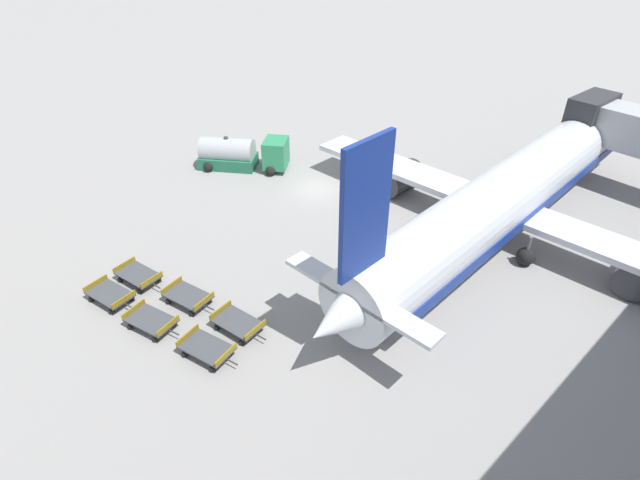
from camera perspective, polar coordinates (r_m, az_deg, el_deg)
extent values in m
plane|color=gray|center=(42.64, -0.29, 5.84)|extent=(500.00, 500.00, 0.00)
cube|color=#2D2D33|center=(49.15, 28.40, 12.22)|extent=(2.56, 4.86, 3.73)
cylinder|color=silver|center=(38.57, 21.46, 5.57)|extent=(6.42, 36.42, 4.36)
sphere|color=silver|center=(54.74, 29.77, 11.65)|extent=(4.14, 4.14, 4.14)
cone|color=silver|center=(25.22, 3.38, -8.12)|extent=(4.43, 5.46, 4.14)
cube|color=navy|center=(22.43, 5.23, 3.52)|extent=(0.47, 3.28, 6.77)
cube|color=silver|center=(25.15, 4.38, -6.31)|extent=(9.40, 1.79, 0.24)
cube|color=silver|center=(37.81, 20.21, 3.56)|extent=(33.49, 5.04, 0.44)
cylinder|color=#333338|center=(36.89, 32.76, -3.05)|extent=(2.48, 3.89, 2.27)
cylinder|color=#333338|center=(42.40, 9.16, 7.01)|extent=(2.48, 3.89, 2.27)
cube|color=navy|center=(38.91, 21.23, 4.59)|extent=(6.30, 32.81, 0.78)
cylinder|color=#56565B|center=(49.11, 26.67, 7.88)|extent=(0.24, 0.24, 1.54)
sphere|color=black|center=(49.41, 26.45, 7.09)|extent=(1.26, 1.26, 1.26)
cylinder|color=#56565B|center=(35.60, 22.72, -0.73)|extent=(0.24, 0.24, 1.54)
sphere|color=black|center=(36.01, 22.45, -1.73)|extent=(1.26, 1.26, 1.26)
cylinder|color=#56565B|center=(37.60, 14.36, 2.96)|extent=(0.24, 0.24, 1.54)
sphere|color=black|center=(37.99, 14.20, 1.97)|extent=(1.26, 1.26, 1.26)
cube|color=#2D8C5B|center=(45.50, -5.07, 9.88)|extent=(3.19, 3.28, 2.45)
cube|color=#236B4C|center=(47.13, -10.42, 8.87)|extent=(5.58, 5.21, 1.07)
cylinder|color=#ADB2B7|center=(46.69, -10.56, 10.07)|extent=(5.14, 4.75, 2.23)
sphere|color=#333338|center=(46.26, -10.71, 11.33)|extent=(0.44, 0.44, 0.44)
sphere|color=black|center=(44.97, -5.68, 7.88)|extent=(0.90, 0.90, 0.90)
sphere|color=black|center=(47.14, -4.99, 9.21)|extent=(0.90, 0.90, 0.90)
sphere|color=black|center=(46.60, -12.62, 8.18)|extent=(0.90, 0.90, 0.90)
sphere|color=black|center=(48.70, -11.68, 9.46)|extent=(0.90, 0.90, 0.90)
cube|color=#424449|center=(32.93, -22.87, -5.69)|extent=(3.11, 2.27, 0.10)
cube|color=olive|center=(31.84, -21.52, -6.34)|extent=(0.46, 1.65, 0.32)
cube|color=olive|center=(33.79, -24.30, -4.52)|extent=(0.46, 1.65, 0.32)
cube|color=#333338|center=(31.78, -20.97, -7.07)|extent=(0.70, 0.22, 0.06)
sphere|color=black|center=(32.20, -22.70, -7.51)|extent=(0.36, 0.36, 0.36)
sphere|color=black|center=(32.74, -20.74, -6.22)|extent=(0.36, 0.36, 0.36)
sphere|color=black|center=(33.61, -24.67, -6.14)|extent=(0.36, 0.36, 0.36)
sphere|color=black|center=(34.11, -22.76, -4.93)|extent=(0.36, 0.36, 0.36)
cube|color=#424449|center=(30.22, -18.74, -8.65)|extent=(3.16, 2.42, 0.10)
cube|color=olive|center=(29.25, -16.98, -9.36)|extent=(0.56, 1.63, 0.32)
cube|color=olive|center=(30.95, -20.55, -7.40)|extent=(0.56, 1.63, 0.32)
cube|color=#333338|center=(29.24, -16.32, -10.12)|extent=(0.69, 0.26, 0.06)
sphere|color=black|center=(29.56, -18.29, -10.67)|extent=(0.36, 0.36, 0.36)
sphere|color=black|center=(30.19, -16.36, -9.12)|extent=(0.36, 0.36, 0.36)
sphere|color=black|center=(30.78, -20.83, -9.20)|extent=(0.36, 0.36, 0.36)
sphere|color=black|center=(31.39, -18.92, -7.75)|extent=(0.36, 0.36, 0.36)
cube|color=#424449|center=(27.81, -12.82, -11.90)|extent=(3.15, 2.37, 0.10)
cube|color=olive|center=(26.95, -10.69, -12.77)|extent=(0.53, 1.64, 0.32)
cube|color=olive|center=(28.42, -14.92, -10.46)|extent=(0.53, 1.64, 0.32)
cube|color=#333338|center=(27.00, -9.97, -13.59)|extent=(0.69, 0.25, 0.06)
sphere|color=black|center=(27.24, -12.19, -14.17)|extent=(0.36, 0.36, 0.36)
sphere|color=black|center=(27.90, -10.21, -12.39)|extent=(0.36, 0.36, 0.36)
sphere|color=black|center=(28.29, -15.20, -12.43)|extent=(0.36, 0.36, 0.36)
sphere|color=black|center=(28.93, -13.22, -10.78)|extent=(0.36, 0.36, 0.36)
cube|color=#424449|center=(33.87, -20.06, -3.74)|extent=(3.08, 2.22, 0.10)
cube|color=olive|center=(32.80, -18.70, -4.33)|extent=(0.42, 1.66, 0.32)
cube|color=olive|center=(34.73, -21.48, -2.63)|extent=(0.42, 1.66, 0.32)
cube|color=#333338|center=(32.73, -18.17, -5.04)|extent=(0.70, 0.20, 0.06)
sphere|color=black|center=(33.12, -19.87, -5.47)|extent=(0.36, 0.36, 0.36)
sphere|color=black|center=(33.71, -17.99, -4.26)|extent=(0.36, 0.36, 0.36)
sphere|color=black|center=(34.51, -21.84, -4.19)|extent=(0.36, 0.36, 0.36)
sphere|color=black|center=(35.07, -20.01, -3.06)|extent=(0.36, 0.36, 0.36)
cube|color=#424449|center=(31.27, -14.86, -6.17)|extent=(3.12, 2.31, 0.10)
cube|color=olive|center=(30.32, -13.12, -6.82)|extent=(0.49, 1.65, 0.32)
cube|color=olive|center=(31.99, -16.61, -4.97)|extent=(0.49, 1.65, 0.32)
cube|color=#333338|center=(30.30, -12.51, -7.57)|extent=(0.69, 0.23, 0.06)
sphere|color=black|center=(30.57, -14.42, -8.09)|extent=(0.36, 0.36, 0.36)
sphere|color=black|center=(31.26, -12.58, -6.67)|extent=(0.36, 0.36, 0.36)
sphere|color=black|center=(31.78, -16.91, -6.69)|extent=(0.36, 0.36, 0.36)
sphere|color=black|center=(32.44, -15.08, -5.37)|extent=(0.36, 0.36, 0.36)
cube|color=#424449|center=(28.89, -9.38, -9.27)|extent=(3.06, 2.18, 0.10)
cube|color=olive|center=(28.01, -7.40, -10.14)|extent=(0.40, 1.66, 0.32)
cube|color=olive|center=(29.53, -11.32, -7.84)|extent=(0.40, 1.66, 0.32)
cube|color=#333338|center=(28.04, -6.75, -10.96)|extent=(0.70, 0.19, 0.06)
sphere|color=black|center=(28.28, -8.88, -11.44)|extent=(0.36, 0.36, 0.36)
sphere|color=black|center=(28.97, -6.91, -9.87)|extent=(0.36, 0.36, 0.36)
sphere|color=black|center=(29.36, -11.67, -9.72)|extent=(0.36, 0.36, 0.36)
sphere|color=black|center=(30.03, -9.71, -8.26)|extent=(0.36, 0.36, 0.36)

